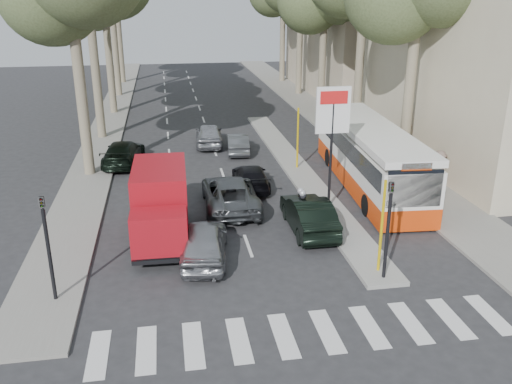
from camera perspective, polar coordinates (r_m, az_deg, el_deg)
ground at (r=19.68m, az=2.69°, el=-7.99°), size 120.00×120.00×0.00m
sidewalk_right at (r=44.67m, az=6.76°, el=8.24°), size 3.20×70.00×0.12m
median_left at (r=46.04m, az=-14.83°, el=8.07°), size 2.40×64.00×0.12m
traffic_island at (r=30.23m, az=4.32°, el=2.47°), size 1.50×26.00×0.16m
building_far at (r=54.46m, az=11.73°, el=18.56°), size 11.00×20.00×16.00m
billboard at (r=23.69m, az=8.01°, el=6.40°), size 1.50×12.10×5.60m
traffic_light_island at (r=18.27m, az=13.85°, el=-2.29°), size 0.16×0.41×3.60m
traffic_light_left at (r=17.73m, az=-21.25°, el=-3.85°), size 0.16×0.41×3.60m
silver_hatchback at (r=20.03m, az=-5.46°, el=-5.29°), size 2.17×4.28×1.40m
dark_hatchback at (r=22.41m, az=5.56°, el=-2.34°), size 1.54×4.41×1.45m
queue_car_a at (r=24.62m, az=-2.74°, el=-0.16°), size 2.46×5.20×1.43m
queue_car_b at (r=27.22m, az=-0.56°, el=1.59°), size 1.76×4.06×1.16m
queue_car_c at (r=35.04m, az=-4.96°, el=6.04°), size 1.97×4.30×1.43m
queue_car_d at (r=33.36m, az=-1.93°, el=5.15°), size 1.56×3.71×1.19m
queue_car_e at (r=31.93m, az=-13.80°, el=4.03°), size 2.46×4.88×1.36m
red_truck at (r=21.55m, az=-10.03°, el=-1.22°), size 2.20×5.46×2.89m
city_bus at (r=27.81m, az=11.87°, el=3.87°), size 3.35×12.03×3.13m
motorcycle at (r=22.49m, az=4.76°, el=-1.95°), size 0.79×2.13×1.81m
pedestrian_near at (r=30.92m, az=15.42°, el=4.10°), size 1.20×1.12×1.89m
pedestrian_far at (r=28.70m, az=18.69°, el=2.41°), size 1.24×0.71×1.80m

